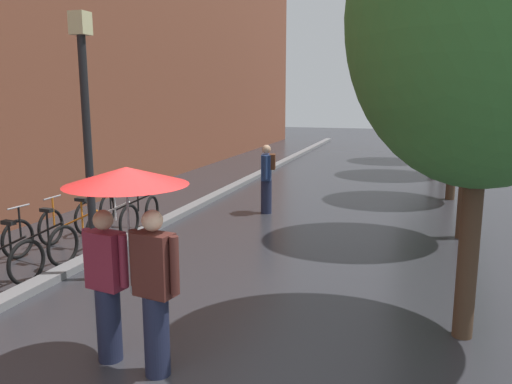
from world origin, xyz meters
TOP-DOWN VIEW (x-y plane):
  - building_facade at (-10.00, 10.00)m, footprint 8.00×36.00m
  - kerb_strip at (-3.20, 10.00)m, footprint 0.30×36.00m
  - street_tree_0 at (2.67, 2.21)m, footprint 2.99×2.99m
  - street_tree_1 at (3.00, 6.75)m, footprint 2.89×2.89m
  - street_tree_2 at (2.98, 10.76)m, footprint 2.84×2.84m
  - street_tree_3 at (3.02, 15.31)m, footprint 3.14×3.14m
  - street_tree_4 at (2.80, 19.32)m, footprint 2.91×2.91m
  - parked_bicycle_0 at (-3.95, 2.12)m, footprint 1.15×0.82m
  - parked_bicycle_1 at (-3.98, 2.99)m, footprint 1.15×0.81m
  - parked_bicycle_2 at (-3.97, 3.88)m, footprint 1.09×0.71m
  - parked_bicycle_3 at (-3.81, 4.73)m, footprint 1.09×0.72m
  - parked_bicycle_4 at (-3.79, 5.56)m, footprint 1.16×0.82m
  - couple_under_umbrella at (-0.68, 0.45)m, footprint 1.24×1.24m
  - street_lamp_post at (-2.60, 2.56)m, footprint 0.24×0.24m
  - pedestrian_walking_midground at (-1.33, 7.68)m, footprint 0.38×0.58m

SIDE VIEW (x-z plane):
  - kerb_strip at x=-3.20m, z-range 0.00..0.12m
  - parked_bicycle_0 at x=-3.95m, z-range -0.10..0.86m
  - parked_bicycle_1 at x=-3.98m, z-range -0.10..0.86m
  - parked_bicycle_2 at x=-3.97m, z-range -0.10..0.86m
  - parked_bicycle_3 at x=-3.81m, z-range -0.10..0.86m
  - parked_bicycle_4 at x=-3.79m, z-range -0.10..0.86m
  - pedestrian_walking_midground at x=-1.33m, z-range 0.05..1.70m
  - couple_under_umbrella at x=-0.68m, z-range 0.40..2.52m
  - street_lamp_post at x=-2.60m, z-range 0.36..4.32m
  - street_tree_0 at x=2.67m, z-range 0.89..6.38m
  - street_tree_2 at x=2.98m, z-range 1.06..6.30m
  - street_tree_3 at x=3.02m, z-range 1.20..7.08m
  - street_tree_4 at x=2.80m, z-range 1.30..7.01m
  - street_tree_1 at x=3.00m, z-range 1.33..7.65m
  - building_facade at x=-10.00m, z-range 0.00..9.83m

